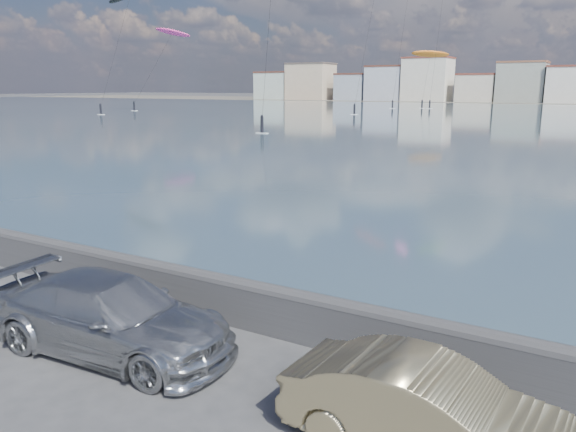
% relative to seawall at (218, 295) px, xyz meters
% --- Properties ---
extents(ground, '(700.00, 700.00, 0.00)m').
position_rel_seawall_xyz_m(ground, '(0.00, -2.70, -0.58)').
color(ground, '#333335').
rests_on(ground, ground).
extents(bay_water, '(500.00, 177.00, 0.00)m').
position_rel_seawall_xyz_m(bay_water, '(0.00, 88.80, -0.58)').
color(bay_water, '#395A68').
rests_on(bay_water, ground).
extents(seawall, '(400.00, 0.36, 1.08)m').
position_rel_seawall_xyz_m(seawall, '(0.00, 0.00, 0.00)').
color(seawall, '#28282B').
rests_on(seawall, ground).
extents(car_silver, '(5.20, 2.44, 1.47)m').
position_rel_seawall_xyz_m(car_silver, '(-0.83, -2.24, 0.15)').
color(car_silver, '#A5A7AB').
rests_on(car_silver, ground).
extents(car_champagne, '(4.16, 1.58, 1.36)m').
position_rel_seawall_xyz_m(car_champagne, '(5.33, -2.26, 0.10)').
color(car_champagne, tan).
rests_on(car_champagne, ground).
extents(kitesurfer_10, '(8.37, 16.50, 18.36)m').
position_rel_seawall_xyz_m(kitesurfer_10, '(-81.64, 90.37, 15.85)').
color(kitesurfer_10, '#E5338C').
rests_on(kitesurfer_10, ground).
extents(kitesurfer_11, '(9.37, 14.42, 13.96)m').
position_rel_seawall_xyz_m(kitesurfer_11, '(-35.17, 130.85, 11.98)').
color(kitesurfer_11, orange).
rests_on(kitesurfer_11, ground).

